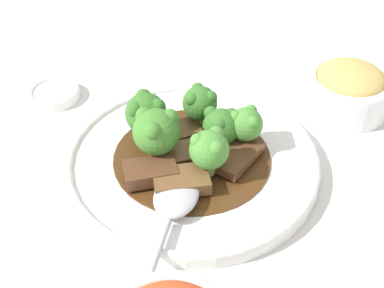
% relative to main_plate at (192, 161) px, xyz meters
% --- Properties ---
extents(ground_plane, '(4.00, 4.00, 0.00)m').
position_rel_main_plate_xyz_m(ground_plane, '(0.00, 0.00, -0.01)').
color(ground_plane, silver).
extents(main_plate, '(0.28, 0.28, 0.02)m').
position_rel_main_plate_xyz_m(main_plate, '(0.00, 0.00, 0.00)').
color(main_plate, white).
rests_on(main_plate, ground_plane).
extents(beef_strip_0, '(0.04, 0.05, 0.01)m').
position_rel_main_plate_xyz_m(beef_strip_0, '(0.00, -0.01, 0.01)').
color(beef_strip_0, brown).
rests_on(beef_strip_0, main_plate).
extents(beef_strip_1, '(0.05, 0.07, 0.01)m').
position_rel_main_plate_xyz_m(beef_strip_1, '(0.04, -0.03, 0.02)').
color(beef_strip_1, brown).
rests_on(beef_strip_1, main_plate).
extents(beef_strip_2, '(0.04, 0.06, 0.01)m').
position_rel_main_plate_xyz_m(beef_strip_2, '(-0.04, 0.00, 0.01)').
color(beef_strip_2, brown).
rests_on(beef_strip_2, main_plate).
extents(beef_strip_3, '(0.06, 0.07, 0.01)m').
position_rel_main_plate_xyz_m(beef_strip_3, '(0.03, 0.04, 0.01)').
color(beef_strip_3, '#56331E').
rests_on(beef_strip_3, main_plate).
extents(beef_strip_4, '(0.05, 0.06, 0.02)m').
position_rel_main_plate_xyz_m(beef_strip_4, '(0.01, -0.05, 0.02)').
color(beef_strip_4, '#56331E').
rests_on(beef_strip_4, main_plate).
extents(broccoli_floret_0, '(0.04, 0.04, 0.04)m').
position_rel_main_plate_xyz_m(broccoli_floret_0, '(0.01, 0.06, 0.04)').
color(broccoli_floret_0, '#8EB756').
rests_on(broccoli_floret_0, main_plate).
extents(broccoli_floret_1, '(0.04, 0.04, 0.05)m').
position_rel_main_plate_xyz_m(broccoli_floret_1, '(-0.04, 0.04, 0.04)').
color(broccoli_floret_1, '#8EB756').
rests_on(broccoli_floret_1, main_plate).
extents(broccoli_floret_2, '(0.05, 0.05, 0.06)m').
position_rel_main_plate_xyz_m(broccoli_floret_2, '(-0.02, -0.03, 0.04)').
color(broccoli_floret_2, '#8EB756').
rests_on(broccoli_floret_2, main_plate).
extents(broccoli_floret_3, '(0.04, 0.04, 0.05)m').
position_rel_main_plate_xyz_m(broccoli_floret_3, '(0.03, 0.00, 0.04)').
color(broccoli_floret_3, '#7FA84C').
rests_on(broccoli_floret_3, main_plate).
extents(broccoli_floret_4, '(0.05, 0.05, 0.05)m').
position_rel_main_plate_xyz_m(broccoli_floret_4, '(-0.05, -0.03, 0.04)').
color(broccoli_floret_4, '#7FA84C').
rests_on(broccoli_floret_4, main_plate).
extents(broccoli_floret_5, '(0.04, 0.04, 0.04)m').
position_rel_main_plate_xyz_m(broccoli_floret_5, '(-0.00, 0.04, 0.03)').
color(broccoli_floret_5, '#8EB756').
rests_on(broccoli_floret_5, main_plate).
extents(serving_spoon, '(0.16, 0.16, 0.01)m').
position_rel_main_plate_xyz_m(serving_spoon, '(0.06, -0.06, 0.02)').
color(serving_spoon, '#B7B7BC').
rests_on(serving_spoon, main_plate).
extents(side_bowl_appetizer, '(0.11, 0.11, 0.06)m').
position_rel_main_plate_xyz_m(side_bowl_appetizer, '(0.01, 0.22, 0.02)').
color(side_bowl_appetizer, white).
rests_on(side_bowl_appetizer, ground_plane).
extents(sauce_dish, '(0.07, 0.07, 0.01)m').
position_rel_main_plate_xyz_m(sauce_dish, '(-0.21, -0.08, -0.00)').
color(sauce_dish, white).
rests_on(sauce_dish, ground_plane).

